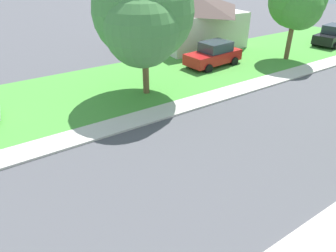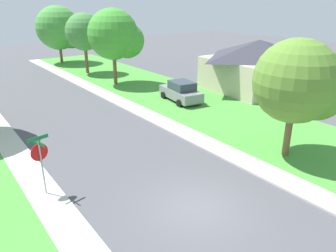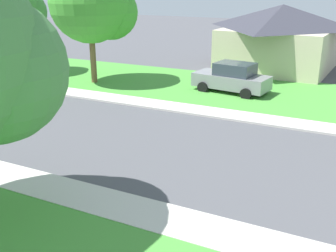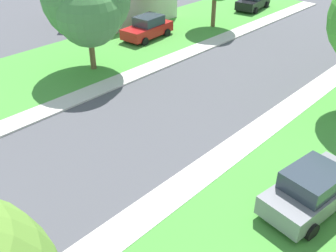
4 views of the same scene
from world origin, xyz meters
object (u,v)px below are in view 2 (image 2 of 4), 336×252
object	(u,v)px
car_grey_near_corner	(181,92)
house_right_setback	(257,64)
stop_sign_far_corner	(40,156)
tree_corner_large	(116,36)
tree_sidewalk_mid	(87,33)
tree_sidewalk_far	(61,29)
tree_sidewalk_near	(301,84)

from	to	relation	value
car_grey_near_corner	house_right_setback	world-z (taller)	house_right_setback
stop_sign_far_corner	tree_corner_large	xyz separation A→B (m)	(12.20, 15.67, 2.88)
tree_sidewalk_mid	tree_sidewalk_far	world-z (taller)	tree_sidewalk_far
stop_sign_far_corner	tree_sidewalk_near	size ratio (longest dim) A/B	0.44
stop_sign_far_corner	tree_sidewalk_near	bearing A→B (deg)	-19.15
house_right_setback	car_grey_near_corner	bearing A→B (deg)	173.24
house_right_setback	tree_sidewalk_mid	bearing A→B (deg)	121.43
tree_corner_large	tree_sidewalk_far	size ratio (longest dim) A/B	0.99
tree_sidewalk_mid	tree_corner_large	xyz separation A→B (m)	(0.16, -6.63, 0.22)
tree_sidewalk_mid	tree_sidewalk_far	xyz separation A→B (m)	(0.03, 8.20, -0.11)
tree_sidewalk_mid	tree_sidewalk_near	distance (m)	26.44
stop_sign_far_corner	tree_sidewalk_far	distance (m)	32.89
stop_sign_far_corner	tree_sidewalk_mid	bearing A→B (deg)	61.65
tree_sidewalk_mid	house_right_setback	size ratio (longest dim) A/B	0.71
tree_sidewalk_mid	house_right_setback	distance (m)	18.84
house_right_setback	tree_corner_large	bearing A→B (deg)	135.78
stop_sign_far_corner	house_right_setback	distance (m)	22.70
tree_corner_large	tree_sidewalk_near	distance (m)	19.82
stop_sign_far_corner	tree_sidewalk_mid	distance (m)	25.48
tree_sidewalk_near	house_right_setback	xyz separation A→B (m)	(9.88, 10.47, -1.63)
tree_corner_large	tree_sidewalk_far	bearing A→B (deg)	90.54
tree_sidewalk_mid	tree_sidewalk_far	distance (m)	8.20
car_grey_near_corner	tree_sidewalk_far	size ratio (longest dim) A/B	0.61
stop_sign_far_corner	car_grey_near_corner	xyz separation A→B (m)	(13.47, 7.32, -1.01)
tree_corner_large	tree_sidewalk_near	world-z (taller)	tree_corner_large
tree_corner_large	stop_sign_far_corner	bearing A→B (deg)	-127.90
tree_corner_large	house_right_setback	distance (m)	13.60
car_grey_near_corner	tree_corner_large	world-z (taller)	tree_corner_large
tree_sidewalk_mid	tree_sidewalk_near	bearing A→B (deg)	-90.26
tree_corner_large	tree_sidewalk_near	bearing A→B (deg)	-90.83
car_grey_near_corner	tree_sidewalk_mid	xyz separation A→B (m)	(-1.44, 14.98, 3.67)
tree_corner_large	house_right_setback	size ratio (longest dim) A/B	0.77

